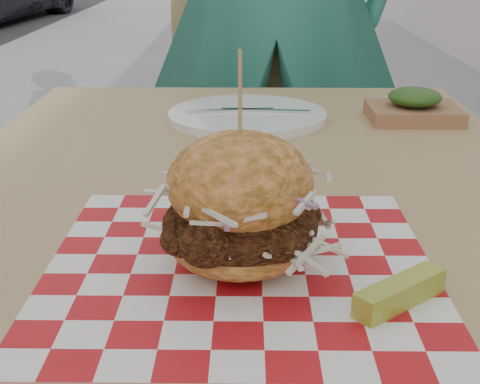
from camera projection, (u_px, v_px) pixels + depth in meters
The scene contains 7 objects.
patio_table at pixel (247, 247), 0.85m from camera, with size 0.80×1.20×0.75m.
patio_chair at pixel (254, 131), 1.81m from camera, with size 0.49×0.50×0.95m.
paper_liner at pixel (240, 265), 0.63m from camera, with size 0.36×0.36×0.00m, color red.
sandwich at pixel (240, 210), 0.61m from camera, with size 0.18×0.18×0.20m.
pickle_spear at pixel (400, 293), 0.56m from camera, with size 0.10×0.02×0.02m, color #9EA530.
place_setting at pixel (247, 116), 1.14m from camera, with size 0.27×0.27×0.02m.
kraft_tray at pixel (414, 107), 1.13m from camera, with size 0.15×0.12×0.06m.
Camera 1 is at (0.07, -0.47, 1.04)m, focal length 50.00 mm.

